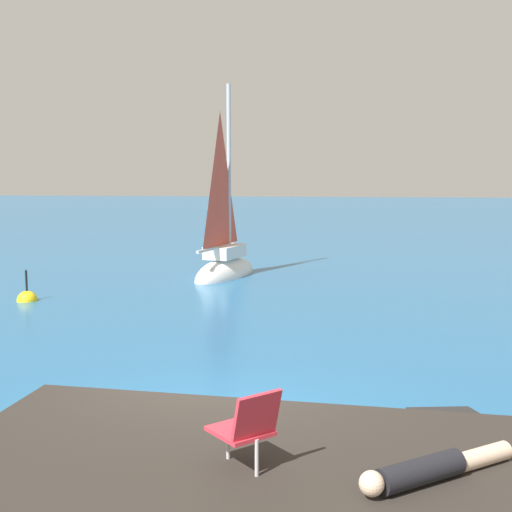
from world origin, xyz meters
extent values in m
plane|color=#236093|center=(0.00, 0.00, 0.00)|extent=(160.00, 160.00, 0.00)
cube|color=#2D2624|center=(1.96, -1.06, 0.00)|extent=(0.78, 0.86, 0.46)
cube|color=#292727|center=(3.25, -0.55, 0.00)|extent=(1.65, 1.66, 0.95)
ellipsoid|color=white|center=(-2.02, 13.29, 0.00)|extent=(2.27, 3.89, 1.27)
cube|color=white|center=(-2.02, 13.29, 0.84)|extent=(1.31, 1.80, 0.41)
cylinder|color=#B7B7BC|center=(-1.92, 13.62, 3.51)|extent=(0.14, 0.14, 5.76)
cylinder|color=#B2B2B7|center=(-2.26, 12.52, 1.04)|extent=(0.77, 2.24, 0.11)
pyramid|color=#DB4C38|center=(-2.11, 13.01, 3.28)|extent=(0.60, 1.78, 4.38)
cylinder|color=black|center=(2.34, -3.13, 0.91)|extent=(0.87, 0.72, 0.24)
cylinder|color=beige|center=(2.95, -2.69, 0.88)|extent=(0.67, 0.56, 0.18)
sphere|color=beige|center=(1.89, -3.45, 0.93)|extent=(0.22, 0.22, 0.22)
cube|color=#E03342|center=(0.70, -2.93, 1.14)|extent=(0.71, 0.71, 0.04)
cube|color=#E03342|center=(0.87, -3.12, 1.37)|extent=(0.45, 0.44, 0.45)
cylinder|color=silver|center=(0.55, -2.78, 0.97)|extent=(0.04, 0.04, 0.35)
cylinder|color=silver|center=(0.87, -3.12, 0.97)|extent=(0.04, 0.04, 0.35)
sphere|color=yellow|center=(-6.75, 8.43, 0.00)|extent=(0.56, 0.56, 0.56)
cylinder|color=black|center=(-6.75, 8.43, 0.55)|extent=(0.06, 0.06, 0.60)
camera|label=1|loc=(1.52, -8.96, 3.59)|focal=47.34mm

